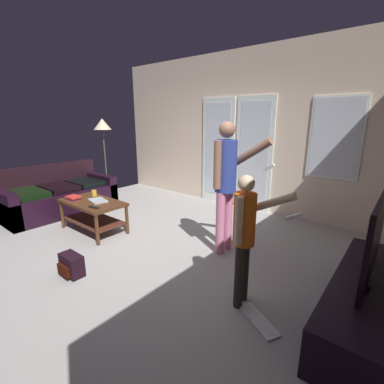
{
  "coord_description": "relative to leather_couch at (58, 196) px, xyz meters",
  "views": [
    {
      "loc": [
        2.68,
        -2.22,
        1.68
      ],
      "look_at": [
        0.79,
        0.12,
        0.87
      ],
      "focal_mm": 25.46,
      "sensor_mm": 36.0,
      "label": 1
    }
  ],
  "objects": [
    {
      "name": "ground_plane",
      "position": [
        2.33,
        0.01,
        -0.3
      ],
      "size": [
        5.88,
        4.94,
        0.02
      ],
      "primitive_type": "cube",
      "color": "#9A9693"
    },
    {
      "name": "wall_back_with_doors",
      "position": [
        2.37,
        2.45,
        1.12
      ],
      "size": [
        5.88,
        0.09,
        2.93
      ],
      "color": "beige",
      "rests_on": "ground_plane"
    },
    {
      "name": "leather_couch",
      "position": [
        0.0,
        0.0,
        0.0
      ],
      "size": [
        0.98,
        1.9,
        0.85
      ],
      "color": "black",
      "rests_on": "ground_plane"
    },
    {
      "name": "coffee_table",
      "position": [
        1.35,
        -0.1,
        0.06
      ],
      "size": [
        1.05,
        0.57,
        0.48
      ],
      "color": "#4C2C19",
      "rests_on": "ground_plane"
    },
    {
      "name": "tv_stand",
      "position": [
        4.89,
        0.25,
        -0.1
      ],
      "size": [
        0.48,
        1.79,
        0.39
      ],
      "color": "black",
      "rests_on": "ground_plane"
    },
    {
      "name": "flat_screen_tv",
      "position": [
        4.89,
        0.26,
        0.46
      ],
      "size": [
        0.08,
        1.05,
        0.72
      ],
      "color": "black",
      "rests_on": "tv_stand"
    },
    {
      "name": "person_adult",
      "position": [
        3.28,
        0.6,
        0.71
      ],
      "size": [
        0.68,
        0.45,
        1.66
      ],
      "color": "pink",
      "rests_on": "ground_plane"
    },
    {
      "name": "person_child",
      "position": [
        3.98,
        -0.19,
        0.45
      ],
      "size": [
        0.53,
        0.38,
        1.23
      ],
      "color": "#2A2921",
      "rests_on": "ground_plane"
    },
    {
      "name": "floor_lamp",
      "position": [
        -0.35,
        1.3,
        1.2
      ],
      "size": [
        0.37,
        0.37,
        1.7
      ],
      "color": "#3B352B",
      "rests_on": "ground_plane"
    },
    {
      "name": "backpack",
      "position": [
        2.27,
        -0.96,
        -0.17
      ],
      "size": [
        0.29,
        0.19,
        0.24
      ],
      "color": "black",
      "rests_on": "ground_plane"
    },
    {
      "name": "loose_keyboard",
      "position": [
        4.21,
        -0.32,
        -0.28
      ],
      "size": [
        0.45,
        0.33,
        0.02
      ],
      "color": "white",
      "rests_on": "ground_plane"
    },
    {
      "name": "laptop_closed",
      "position": [
        1.41,
        -0.04,
        0.2
      ],
      "size": [
        0.35,
        0.27,
        0.02
      ],
      "primitive_type": "cube",
      "rotation": [
        0.0,
        0.0,
        -0.22
      ],
      "color": "#A9B0B7",
      "rests_on": "coffee_table"
    },
    {
      "name": "cup_near_edge",
      "position": [
        1.1,
        0.09,
        0.23
      ],
      "size": [
        0.08,
        0.08,
        0.09
      ],
      "primitive_type": "cylinder",
      "color": "gold",
      "rests_on": "coffee_table"
    },
    {
      "name": "tv_remote_black",
      "position": [
        1.66,
        -0.26,
        0.2
      ],
      "size": [
        0.18,
        0.08,
        0.02
      ],
      "primitive_type": "cube",
      "rotation": [
        0.0,
        0.0,
        0.17
      ],
      "color": "black",
      "rests_on": "coffee_table"
    },
    {
      "name": "book_stack",
      "position": [
        1.04,
        -0.23,
        0.22
      ],
      "size": [
        0.23,
        0.18,
        0.05
      ],
      "color": "#7C3194",
      "rests_on": "coffee_table"
    }
  ]
}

